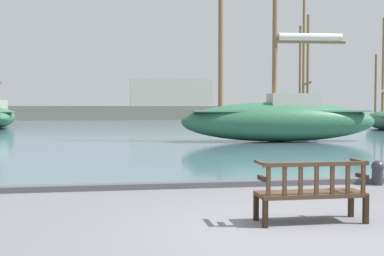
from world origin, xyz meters
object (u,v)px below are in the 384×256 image
Objects in this scene: sailboat_nearest_port at (303,112)px; park_bench at (311,191)px; sailboat_mid_port at (280,117)px; sailboat_centre_channel at (383,118)px; mooring_bollard at (378,171)px.

park_bench is at bearing -111.99° from sailboat_nearest_port.
sailboat_centre_channel is (11.81, 10.91, -0.37)m from sailboat_mid_port.
park_bench is 30.96m from sailboat_centre_channel.
sailboat_centre_channel is 26.87m from mooring_bollard.
sailboat_mid_port is (-10.93, -23.93, -0.02)m from sailboat_nearest_port.
park_bench is at bearing -122.58° from sailboat_centre_channel.
sailboat_mid_port is 16.08m from sailboat_centre_channel.
sailboat_mid_port is at bearing 80.53° from mooring_bollard.
sailboat_centre_channel is at bearing 59.01° from mooring_bollard.
mooring_bollard is (-2.02, -12.13, -0.96)m from sailboat_mid_port.
sailboat_mid_port reaches higher than park_bench.
sailboat_centre_channel reaches higher than park_bench.
sailboat_centre_channel reaches higher than mooring_bollard.
mooring_bollard is (-13.83, -23.03, -0.59)m from sailboat_centre_channel.
sailboat_nearest_port is at bearing 65.45° from sailboat_mid_port.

